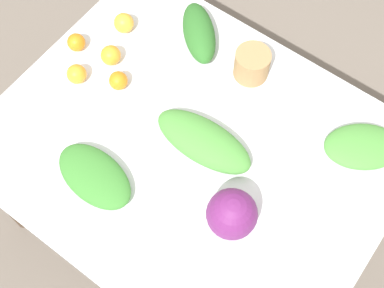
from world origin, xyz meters
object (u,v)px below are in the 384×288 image
at_px(orange_1, 76,42).
at_px(orange_3, 124,23).
at_px(greens_bunch_dandelion, 95,176).
at_px(greens_bunch_chard, 363,146).
at_px(orange_4, 118,81).
at_px(orange_0, 111,55).
at_px(greens_bunch_beet_tops, 199,33).
at_px(cabbage_purple, 232,214).
at_px(paper_bag, 252,64).
at_px(greens_bunch_kale, 204,141).
at_px(orange_2, 77,74).

height_order(orange_1, orange_3, orange_3).
bearing_deg(greens_bunch_dandelion, orange_3, 120.85).
bearing_deg(greens_bunch_chard, orange_4, -160.81).
relative_size(orange_1, orange_3, 0.89).
distance_m(orange_0, orange_3, 0.15).
height_order(greens_bunch_dandelion, greens_bunch_beet_tops, greens_bunch_beet_tops).
xyz_separation_m(cabbage_purple, orange_4, (-0.60, 0.18, -0.05)).
relative_size(greens_bunch_chard, orange_4, 3.87).
bearing_deg(orange_3, paper_bag, 13.36).
height_order(greens_bunch_dandelion, orange_1, orange_1).
distance_m(greens_bunch_chard, greens_bunch_beet_tops, 0.70).
bearing_deg(greens_bunch_beet_tops, orange_4, -108.82).
bearing_deg(orange_0, greens_bunch_beet_tops, 52.43).
distance_m(cabbage_purple, orange_0, 0.73).
height_order(greens_bunch_chard, greens_bunch_dandelion, greens_bunch_dandelion).
height_order(greens_bunch_kale, orange_1, greens_bunch_kale).
bearing_deg(greens_bunch_dandelion, orange_4, 117.88).
bearing_deg(cabbage_purple, greens_bunch_dandelion, -161.87).
bearing_deg(greens_bunch_dandelion, greens_bunch_kale, 55.55).
relative_size(greens_bunch_beet_tops, orange_2, 3.85).
xyz_separation_m(greens_bunch_beet_tops, orange_2, (-0.25, -0.39, -0.01)).
bearing_deg(greens_bunch_dandelion, greens_bunch_beet_tops, 95.25).
height_order(cabbage_purple, greens_bunch_kale, cabbage_purple).
xyz_separation_m(greens_bunch_kale, greens_bunch_beet_tops, (-0.27, 0.34, 0.01)).
distance_m(paper_bag, greens_bunch_kale, 0.34).
xyz_separation_m(greens_bunch_kale, orange_0, (-0.47, 0.08, -0.00)).
xyz_separation_m(greens_bunch_kale, orange_2, (-0.51, -0.05, -0.01)).
bearing_deg(orange_4, greens_bunch_chard, 19.19).
xyz_separation_m(orange_0, orange_2, (-0.05, -0.13, -0.00)).
bearing_deg(greens_bunch_chard, orange_0, -166.45).
xyz_separation_m(greens_bunch_beet_tops, orange_1, (-0.34, -0.29, -0.02)).
relative_size(paper_bag, orange_0, 1.72).
distance_m(greens_bunch_dandelion, orange_3, 0.61).
height_order(orange_0, orange_3, orange_3).
distance_m(orange_0, orange_2, 0.14).
relative_size(cabbage_purple, greens_bunch_beet_tops, 0.59).
distance_m(greens_bunch_kale, orange_3, 0.57).
relative_size(paper_bag, greens_bunch_chard, 0.49).
bearing_deg(greens_bunch_kale, orange_2, -174.55).
distance_m(greens_bunch_kale, greens_bunch_chard, 0.52).
height_order(cabbage_purple, orange_0, cabbage_purple).
xyz_separation_m(greens_bunch_dandelion, greens_bunch_beet_tops, (-0.06, 0.65, 0.02)).
xyz_separation_m(orange_2, orange_4, (0.13, 0.07, -0.00)).
relative_size(greens_bunch_chard, orange_0, 3.54).
xyz_separation_m(paper_bag, orange_2, (-0.48, -0.39, -0.02)).
distance_m(orange_3, orange_4, 0.25).
distance_m(greens_bunch_chard, orange_4, 0.86).
distance_m(cabbage_purple, orange_4, 0.63).
bearing_deg(orange_2, orange_0, 70.92).
bearing_deg(orange_4, orange_2, -153.77).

